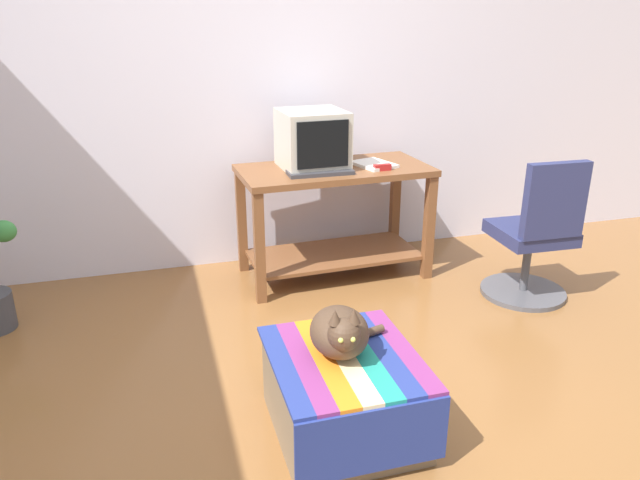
# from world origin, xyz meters

# --- Properties ---
(ground_plane) EXTENTS (14.00, 14.00, 0.00)m
(ground_plane) POSITION_xyz_m (0.00, 0.00, 0.00)
(ground_plane) COLOR brown
(back_wall) EXTENTS (8.00, 0.10, 2.60)m
(back_wall) POSITION_xyz_m (0.00, 2.05, 1.30)
(back_wall) COLOR silver
(back_wall) RESTS_ON ground_plane
(desk) EXTENTS (1.23, 0.65, 0.74)m
(desk) POSITION_xyz_m (0.39, 1.60, 0.50)
(desk) COLOR brown
(desk) RESTS_ON ground_plane
(tv_monitor) EXTENTS (0.41, 0.43, 0.36)m
(tv_monitor) POSITION_xyz_m (0.25, 1.63, 0.91)
(tv_monitor) COLOR #BCB7A8
(tv_monitor) RESTS_ON desk
(keyboard) EXTENTS (0.40, 0.15, 0.02)m
(keyboard) POSITION_xyz_m (0.26, 1.46, 0.75)
(keyboard) COLOR #333338
(keyboard) RESTS_ON desk
(book) EXTENTS (0.27, 0.32, 0.02)m
(book) POSITION_xyz_m (0.64, 1.57, 0.75)
(book) COLOR white
(book) RESTS_ON desk
(ottoman_with_blanket) EXTENTS (0.59, 0.69, 0.36)m
(ottoman_with_blanket) POSITION_xyz_m (-0.06, 0.03, 0.18)
(ottoman_with_blanket) COLOR #7A664C
(ottoman_with_blanket) RESTS_ON ground_plane
(cat) EXTENTS (0.38, 0.35, 0.26)m
(cat) POSITION_xyz_m (-0.07, 0.05, 0.46)
(cat) COLOR #473323
(cat) RESTS_ON ottoman_with_blanket
(office_chair) EXTENTS (0.52, 0.52, 0.89)m
(office_chair) POSITION_xyz_m (1.44, 0.91, 0.39)
(office_chair) COLOR #4C4C51
(office_chair) RESTS_ON ground_plane
(stapler) EXTENTS (0.11, 0.04, 0.04)m
(stapler) POSITION_xyz_m (0.65, 1.44, 0.76)
(stapler) COLOR #A31E1E
(stapler) RESTS_ON desk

